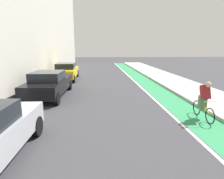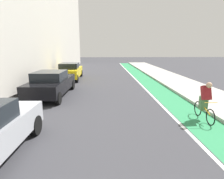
# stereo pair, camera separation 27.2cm
# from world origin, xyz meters

# --- Properties ---
(ground_plane) EXTENTS (95.69, 95.69, 0.00)m
(ground_plane) POSITION_xyz_m (0.00, 17.75, 0.00)
(ground_plane) COLOR #38383D
(bike_lane_paint) EXTENTS (1.60, 43.50, 0.00)m
(bike_lane_paint) POSITION_xyz_m (3.63, 19.75, 0.00)
(bike_lane_paint) COLOR #2D8451
(bike_lane_paint) RESTS_ON ground
(lane_divider_stripe) EXTENTS (0.12, 43.50, 0.00)m
(lane_divider_stripe) POSITION_xyz_m (2.73, 19.75, 0.00)
(lane_divider_stripe) COLOR white
(lane_divider_stripe) RESTS_ON ground
(sidewalk_right) EXTENTS (3.15, 43.50, 0.14)m
(sidewalk_right) POSITION_xyz_m (6.01, 19.75, 0.07)
(sidewalk_right) COLOR #A8A59E
(sidewalk_right) RESTS_ON ground
(parked_sedan_black) EXTENTS (2.09, 4.85, 1.53)m
(parked_sedan_black) POSITION_xyz_m (-3.38, 16.62, 0.79)
(parked_sedan_black) COLOR black
(parked_sedan_black) RESTS_ON ground
(parked_sedan_yellow_cab) EXTENTS (1.95, 4.74, 1.53)m
(parked_sedan_yellow_cab) POSITION_xyz_m (-3.38, 22.88, 0.79)
(parked_sedan_yellow_cab) COLOR yellow
(parked_sedan_yellow_cab) RESTS_ON ground
(cyclist_trailing) EXTENTS (0.48, 1.69, 1.60)m
(cyclist_trailing) POSITION_xyz_m (3.83, 12.41, 0.85)
(cyclist_trailing) COLOR black
(cyclist_trailing) RESTS_ON ground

